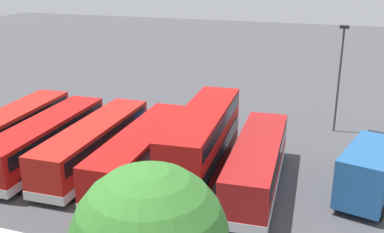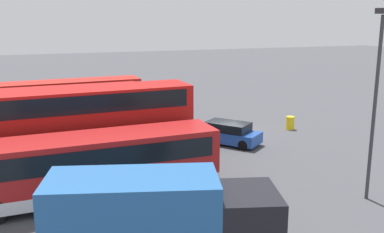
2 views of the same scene
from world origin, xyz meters
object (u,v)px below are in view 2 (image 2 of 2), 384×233
Objects in this scene: bus_double_decker_second at (84,129)px; car_hatchback_silver at (226,133)px; box_truck_blue at (159,220)px; bus_single_deck_near_end at (94,164)px; waste_bin_yellow at (290,123)px; bus_single_deck_fifth at (60,105)px; bus_single_deck_sixth at (70,97)px; bus_single_deck_third at (70,127)px; lamp_post_tall at (376,92)px; bus_single_deck_fourth at (69,115)px.

car_hatchback_silver is (2.85, -9.21, -1.75)m from bus_double_decker_second.
bus_single_deck_near_end is at bearing 11.30° from box_truck_blue.
bus_single_deck_fifth is at bearing 68.48° from waste_bin_yellow.
waste_bin_yellow is (1.82, -5.87, -0.23)m from car_hatchback_silver.
bus_single_deck_fifth is 1.03× the size of bus_single_deck_sixth.
bus_double_decker_second is at bearing -173.37° from bus_single_deck_third.
bus_double_decker_second is 10.93m from bus_single_deck_fifth.
box_truck_blue is (-13.76, -1.82, 0.08)m from bus_single_deck_third.
box_truck_blue is at bearing 103.16° from lamp_post_tall.
bus_single_deck_sixth is at bearing 2.55° from box_truck_blue.
bus_single_deck_fifth is at bearing 50.85° from car_hatchback_silver.
bus_single_deck_third is at bearing 176.86° from bus_single_deck_fourth.
bus_double_decker_second is 2.46× the size of car_hatchback_silver.
bus_single_deck_third is 13.88m from box_truck_blue.
bus_single_deck_sixth is at bearing -0.71° from bus_single_deck_near_end.
bus_single_deck_fourth reaches higher than waste_bin_yellow.
car_hatchback_silver is (-11.48, -8.92, -0.92)m from bus_single_deck_sixth.
bus_single_deck_near_end is 0.97× the size of bus_single_deck_fifth.
bus_single_deck_near_end is 12.14× the size of waste_bin_yellow.
box_truck_blue is (-9.91, -1.37, -0.74)m from bus_double_decker_second.
bus_single_deck_fifth is 22.41m from lamp_post_tall.
lamp_post_tall is at bearing -109.12° from bus_single_deck_near_end.
bus_single_deck_near_end reaches higher than waste_bin_yellow.
bus_single_deck_fifth is (10.88, 0.64, -0.83)m from bus_double_decker_second.
bus_single_deck_fourth is at bearing 1.75° from bus_single_deck_near_end.
bus_single_deck_third is 1.43× the size of lamp_post_tall.
bus_single_deck_fifth is 2.56× the size of car_hatchback_silver.
bus_single_deck_near_end is 0.97× the size of bus_single_deck_fourth.
bus_single_deck_near_end is at bearing -175.89° from bus_single_deck_third.
bus_single_deck_fifth and bus_single_deck_sixth have the same top height.
car_hatchback_silver is at bearing 13.95° from lamp_post_tall.
bus_single_deck_third is 9.76m from car_hatchback_silver.
bus_single_deck_near_end is 2.48× the size of car_hatchback_silver.
bus_single_deck_sixth is (3.46, -0.93, -0.00)m from bus_single_deck_fifth.
bus_double_decker_second reaches higher than waste_bin_yellow.
bus_single_deck_third is 1.53× the size of box_truck_blue.
car_hatchback_silver is at bearing -55.54° from bus_single_deck_near_end.
bus_single_deck_fourth is 1.03× the size of bus_single_deck_sixth.
bus_single_deck_near_end is 1.01× the size of bus_double_decker_second.
lamp_post_tall is at bearing -145.91° from bus_single_deck_fifth.
bus_single_deck_third and bus_single_deck_sixth have the same top height.
bus_single_deck_near_end and bus_single_deck_fourth have the same top height.
car_hatchback_silver reaches higher than waste_bin_yellow.
bus_single_deck_fourth is at bearing 64.46° from car_hatchback_silver.
bus_double_decker_second is 7.43m from bus_single_deck_fourth.
lamp_post_tall reaches higher than bus_single_deck_third.
car_hatchback_silver is 4.90× the size of waste_bin_yellow.
bus_double_decker_second is 0.99× the size of bus_single_deck_sixth.
bus_single_deck_fourth is at bearing 5.37° from box_truck_blue.
bus_single_deck_fifth reaches higher than waste_bin_yellow.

